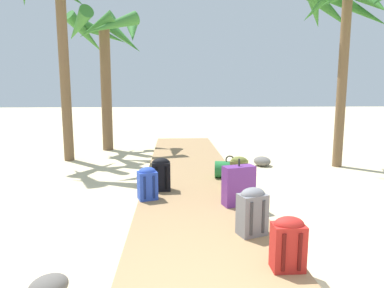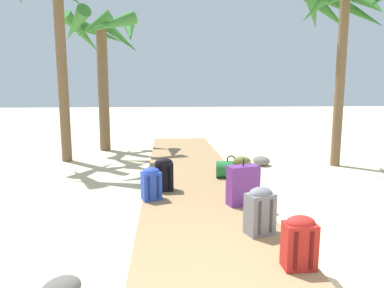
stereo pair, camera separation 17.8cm
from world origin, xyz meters
name	(u,v)px [view 1 (the left image)]	position (x,y,z in m)	size (l,w,h in m)	color
ground_plane	(193,188)	(0.00, 3.71, 0.00)	(60.00, 60.00, 0.00)	beige
boardwalk	(190,173)	(0.00, 4.64, 0.04)	(1.70, 9.27, 0.08)	#9E7A51
backpack_blue	(147,182)	(-0.72, 2.93, 0.33)	(0.32, 0.29, 0.48)	#2847B7
backpack_black	(161,173)	(-0.53, 3.36, 0.36)	(0.30, 0.23, 0.53)	black
backpack_olive	(239,173)	(0.69, 3.21, 0.38)	(0.31, 0.26, 0.57)	olive
backpack_red	(288,242)	(0.67, 0.91, 0.34)	(0.28, 0.20, 0.49)	red
duffel_bag_green	(230,169)	(0.70, 4.06, 0.24)	(0.59, 0.38, 0.42)	#237538
suitcase_purple	(239,185)	(0.57, 2.61, 0.36)	(0.48, 0.31, 0.66)	#6B2D84
backpack_grey	(252,210)	(0.53, 1.65, 0.36)	(0.35, 0.29, 0.54)	slate
palm_tree_far_left	(106,42)	(-2.18, 7.74, 3.01)	(2.26, 2.33, 3.88)	brown
palm_tree_far_right	(348,10)	(3.33, 5.24, 3.34)	(2.27, 2.40, 4.09)	brown
rock_left_far	(49,287)	(-1.36, 0.76, 0.09)	(0.27, 0.32, 0.17)	#5B5651
rock_right_near	(262,161)	(1.66, 5.34, 0.10)	(0.36, 0.40, 0.21)	slate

